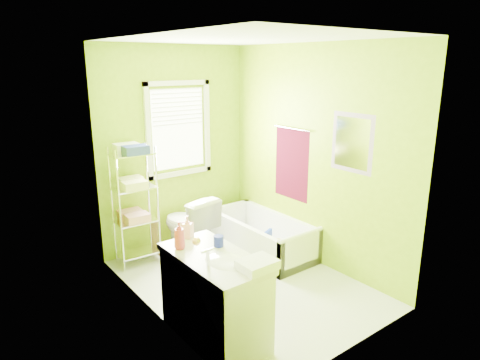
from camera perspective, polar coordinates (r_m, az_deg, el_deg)
ground at (r=4.92m, az=0.46°, el=-13.53°), size 2.90×2.90×0.00m
room_envelope at (r=4.38m, az=0.50°, el=4.46°), size 2.14×2.94×2.62m
window at (r=5.57m, az=-8.20°, el=7.38°), size 0.92×0.05×1.22m
door at (r=3.20m, az=-3.28°, el=-10.21°), size 0.09×0.80×2.00m
right_wall_decor at (r=5.10m, az=9.86°, el=3.21°), size 0.04×1.48×1.17m
bathtub at (r=5.60m, az=2.99°, el=-8.02°), size 0.69×1.48×0.48m
toilet at (r=5.44m, az=-6.86°, el=-6.01°), size 0.55×0.84×0.80m
vanity at (r=3.87m, az=-3.34°, el=-14.96°), size 0.56×1.07×1.05m
wire_shelf_unit at (r=5.19m, az=-13.88°, el=-1.68°), size 0.51×0.41×1.47m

